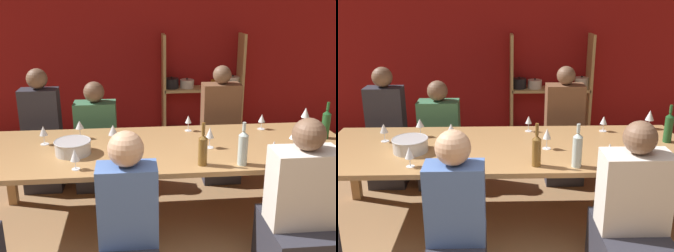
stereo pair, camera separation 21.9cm
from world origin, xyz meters
TOP-DOWN VIEW (x-y plane):
  - wall_back_red at (0.00, 3.83)m, footprint 8.80×0.06m
  - shelf_unit at (0.76, 3.63)m, footprint 1.07×0.30m
  - dining_table at (0.12, 1.65)m, footprint 3.13×1.08m
  - mixing_bowl at (-0.67, 1.56)m, footprint 0.30×0.30m
  - wine_bottle_green at (1.53, 1.72)m, footprint 0.07×0.07m
  - wine_bottle_dark at (0.33, 1.24)m, footprint 0.07×0.07m
  - wine_bottle_amber at (0.63, 1.22)m, footprint 0.07×0.07m
  - wine_glass_red_a at (-0.35, 1.73)m, footprint 0.08×0.08m
  - wine_glass_white_a at (-0.66, 1.93)m, footprint 0.07×0.07m
  - wine_glass_red_b at (1.15, 1.52)m, footprint 0.08×0.08m
  - wine_glass_white_b at (0.45, 1.59)m, footprint 0.07×0.07m
  - wine_glass_white_c at (-0.95, 1.80)m, footprint 0.07×0.07m
  - wine_glass_white_d at (1.50, 2.09)m, footprint 0.08×0.08m
  - wine_glass_red_c at (1.04, 2.02)m, footprint 0.07×0.07m
  - wine_glass_white_e at (0.34, 2.04)m, footprint 0.07×0.07m
  - wine_glass_white_f at (0.88, 1.26)m, footprint 0.06×0.06m
  - wine_glass_empty_a at (-0.61, 1.25)m, footprint 0.07×0.07m
  - person_near_a at (-0.23, 0.77)m, footprint 0.38×0.47m
  - person_far_a at (-0.57, 2.50)m, footprint 0.43×0.53m
  - person_far_b at (-1.12, 2.51)m, footprint 0.38×0.48m
  - person_near_c at (0.92, 0.79)m, footprint 0.44×0.55m
  - person_far_c at (0.76, 2.55)m, footprint 0.40×0.50m

SIDE VIEW (x-z plane):
  - person_far_a at x=-0.57m, z-range -0.16..0.96m
  - person_near_a at x=-0.23m, z-range -0.15..1.02m
  - person_near_c at x=0.92m, z-range -0.17..1.05m
  - person_far_c at x=0.76m, z-range -0.17..1.08m
  - person_far_b at x=-1.12m, z-range -0.16..1.10m
  - shelf_unit at x=0.76m, z-range -0.22..1.26m
  - dining_table at x=0.12m, z-range 0.30..1.02m
  - mixing_bowl at x=-0.67m, z-range 0.73..0.84m
  - wine_glass_red_c at x=1.04m, z-range 0.75..0.90m
  - wine_glass_white_e at x=0.34m, z-range 0.75..0.90m
  - wine_glass_empty_a at x=-0.61m, z-range 0.75..0.91m
  - wine_glass_red_b at x=1.15m, z-range 0.76..0.91m
  - wine_glass_white_c at x=-0.95m, z-range 0.76..0.92m
  - wine_glass_white_f at x=0.88m, z-range 0.76..0.92m
  - wine_glass_white_a at x=-0.66m, z-range 0.76..0.93m
  - wine_glass_white_b at x=0.45m, z-range 0.76..0.94m
  - wine_glass_white_d at x=1.50m, z-range 0.76..0.94m
  - wine_bottle_dark at x=0.33m, z-range 0.68..1.02m
  - wine_glass_red_a at x=-0.35m, z-range 0.76..0.95m
  - wine_bottle_green at x=1.53m, z-range 0.69..1.03m
  - wine_bottle_amber at x=0.63m, z-range 0.69..1.03m
  - wall_back_red at x=0.00m, z-range 0.00..2.70m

